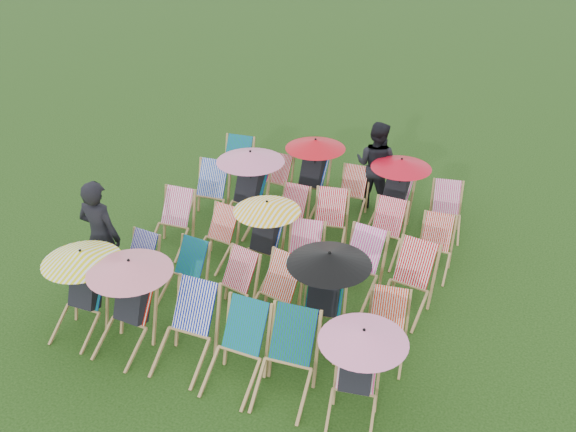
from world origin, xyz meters
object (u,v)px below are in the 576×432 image
at_px(deckchair_0, 80,291).
at_px(deckchair_5, 357,374).
at_px(deckchair_29, 446,211).
at_px(person_left, 101,237).
at_px(person_rear, 376,165).

xyz_separation_m(deckchair_0, deckchair_5, (3.91, 0.03, -0.02)).
distance_m(deckchair_0, deckchair_5, 3.91).
bearing_deg(deckchair_29, deckchair_5, -102.06).
xyz_separation_m(deckchair_5, person_left, (-4.26, 0.91, 0.26)).
distance_m(deckchair_0, deckchair_29, 6.10).
bearing_deg(person_rear, deckchair_5, 112.27).
xyz_separation_m(deckchair_5, deckchair_29, (0.07, 4.59, -0.21)).
height_order(deckchair_29, person_left, person_left).
xyz_separation_m(deckchair_29, person_rear, (-1.42, 0.49, 0.40)).
distance_m(deckchair_0, person_left, 1.03).
height_order(deckchair_0, person_rear, person_rear).
distance_m(deckchair_0, person_rear, 5.71).
distance_m(deckchair_5, person_left, 4.36).
relative_size(deckchair_0, deckchair_5, 1.03).
bearing_deg(person_left, person_rear, -125.65).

